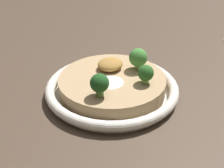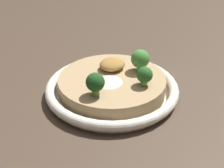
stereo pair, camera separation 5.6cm
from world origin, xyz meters
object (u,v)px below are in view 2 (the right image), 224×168
(risotto_bowl, at_px, (112,86))
(broccoli_left, at_px, (140,59))
(broccoli_back_right, at_px, (95,83))
(broccoli_back, at_px, (145,75))

(risotto_bowl, height_order, broccoli_left, broccoli_left)
(risotto_bowl, bearing_deg, broccoli_back_right, 19.50)
(broccoli_back_right, relative_size, broccoli_left, 0.94)
(risotto_bowl, distance_m, broccoli_back_right, 0.08)
(risotto_bowl, height_order, broccoli_back_right, broccoli_back_right)
(broccoli_back_right, distance_m, broccoli_left, 0.12)
(broccoli_back_right, height_order, broccoli_back, broccoli_back_right)
(risotto_bowl, xyz_separation_m, broccoli_left, (-0.06, 0.02, 0.05))
(broccoli_back_right, relative_size, broccoli_back, 1.16)
(broccoli_left, bearing_deg, risotto_bowl, -19.66)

